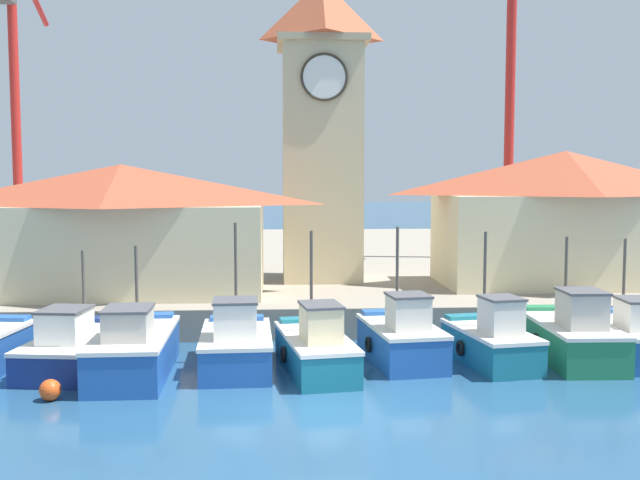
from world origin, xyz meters
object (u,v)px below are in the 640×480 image
object	(u,v)px
fishing_boat_right_inner	(491,341)
port_crane_far	(508,113)
warehouse_left	(122,228)
mooring_buoy	(50,390)
fishing_boat_mid_right	(402,338)
fishing_boat_far_right	(630,337)
warehouse_right	(564,216)
fishing_boat_mid_left	(236,345)
fishing_boat_center	(316,347)
fishing_boat_left_outer	(76,346)
port_crane_near	(18,137)
fishing_boat_left_inner	(134,349)
clock_tower	(322,124)
fishing_boat_right_outer	(572,336)

from	to	relation	value
fishing_boat_right_inner	port_crane_far	xyz separation A→B (m)	(6.66, 20.00, 8.80)
warehouse_left	mooring_buoy	xyz separation A→B (m)	(0.21, -10.77, -3.57)
fishing_boat_mid_right	fishing_boat_far_right	xyz separation A→B (m)	(7.52, 0.03, -0.06)
warehouse_right	mooring_buoy	distance (m)	22.76
fishing_boat_mid_right	warehouse_left	distance (m)	12.93
port_crane_far	fishing_boat_right_inner	bearing A→B (deg)	-108.41
fishing_boat_mid_left	fishing_boat_center	world-z (taller)	fishing_boat_mid_left
warehouse_right	mooring_buoy	world-z (taller)	warehouse_right
mooring_buoy	fishing_boat_left_outer	bearing A→B (deg)	93.42
port_crane_near	port_crane_far	world-z (taller)	port_crane_far
fishing_boat_left_inner	fishing_boat_mid_right	bearing A→B (deg)	7.43
clock_tower	mooring_buoy	xyz separation A→B (m)	(-8.13, -14.55, -8.04)
clock_tower	port_crane_near	xyz separation A→B (m)	(-17.65, 12.03, -0.02)
fishing_boat_mid_left	fishing_boat_right_outer	xyz separation A→B (m)	(10.79, 0.43, 0.05)
fishing_boat_mid_left	fishing_boat_right_inner	size ratio (longest dim) A/B	1.07
fishing_boat_mid_left	fishing_boat_center	bearing A→B (deg)	-9.85
fishing_boat_left_inner	clock_tower	xyz separation A→B (m)	(6.37, 12.13, 7.53)
fishing_boat_center	mooring_buoy	world-z (taller)	fishing_boat_center
fishing_boat_left_outer	clock_tower	world-z (taller)	clock_tower
fishing_boat_mid_left	fishing_boat_far_right	distance (m)	12.79
warehouse_left	fishing_boat_left_inner	bearing A→B (deg)	-76.71
fishing_boat_right_outer	port_crane_near	world-z (taller)	port_crane_near
port_crane_near	fishing_boat_left_inner	bearing A→B (deg)	-64.98
fishing_boat_mid_left	fishing_boat_center	xyz separation A→B (m)	(2.44, -0.42, -0.02)
port_crane_near	mooring_buoy	xyz separation A→B (m)	(9.52, -26.58, -8.02)
port_crane_near	port_crane_far	size ratio (longest dim) A/B	0.88
fishing_boat_right_inner	port_crane_near	bearing A→B (deg)	133.55
fishing_boat_left_inner	warehouse_right	world-z (taller)	warehouse_right
fishing_boat_left_outer	fishing_boat_mid_left	bearing A→B (deg)	-5.05
fishing_boat_left_inner	fishing_boat_right_inner	world-z (taller)	fishing_boat_right_inner
fishing_boat_left_inner	warehouse_left	distance (m)	9.11
warehouse_right	port_crane_far	xyz separation A→B (m)	(0.76, 10.75, 5.38)
fishing_boat_right_inner	warehouse_right	xyz separation A→B (m)	(5.90, 9.25, 3.42)
clock_tower	fishing_boat_right_outer	bearing A→B (deg)	-56.27
fishing_boat_left_inner	port_crane_far	bearing A→B (deg)	49.38
fishing_boat_right_inner	fishing_boat_right_outer	xyz separation A→B (m)	(2.74, 0.33, 0.06)
clock_tower	warehouse_left	xyz separation A→B (m)	(-8.35, -3.78, -4.46)
fishing_boat_center	mooring_buoy	xyz separation A→B (m)	(-7.22, -2.57, -0.46)
fishing_boat_right_inner	port_crane_near	size ratio (longest dim) A/B	0.23
port_crane_near	mooring_buoy	world-z (taller)	port_crane_near
fishing_boat_right_inner	fishing_boat_right_outer	size ratio (longest dim) A/B	0.86
fishing_boat_left_inner	port_crane_far	world-z (taller)	port_crane_far
warehouse_left	port_crane_near	xyz separation A→B (m)	(-9.30, 15.82, 4.45)
fishing_boat_far_right	port_crane_far	size ratio (longest dim) A/B	0.23
fishing_boat_center	fishing_boat_right_inner	world-z (taller)	fishing_boat_center
port_crane_near	clock_tower	bearing A→B (deg)	-34.29
fishing_boat_center	fishing_boat_right_outer	size ratio (longest dim) A/B	1.02
fishing_boat_left_outer	fishing_boat_far_right	xyz separation A→B (m)	(17.76, 0.09, 0.06)
fishing_boat_mid_left	mooring_buoy	bearing A→B (deg)	-147.95
fishing_boat_mid_left	mooring_buoy	world-z (taller)	fishing_boat_mid_left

